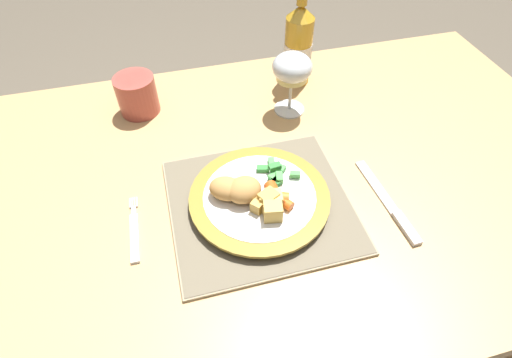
{
  "coord_description": "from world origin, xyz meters",
  "views": [
    {
      "loc": [
        -0.13,
        -0.5,
        1.3
      ],
      "look_at": [
        -0.01,
        -0.04,
        0.78
      ],
      "focal_mm": 28.0,
      "sensor_mm": 36.0,
      "label": 1
    }
  ],
  "objects_px": {
    "table_knife": "(392,207)",
    "wine_glass": "(292,70)",
    "drinking_cup": "(137,94)",
    "fork": "(135,233)",
    "bottle": "(298,45)",
    "dinner_plate": "(260,198)",
    "dining_table": "(255,207)"
  },
  "relations": [
    {
      "from": "dinner_plate",
      "to": "drinking_cup",
      "type": "bearing_deg",
      "value": 119.67
    },
    {
      "from": "fork",
      "to": "table_knife",
      "type": "relative_size",
      "value": 0.68
    },
    {
      "from": "table_knife",
      "to": "drinking_cup",
      "type": "relative_size",
      "value": 2.35
    },
    {
      "from": "fork",
      "to": "wine_glass",
      "type": "height_order",
      "value": "wine_glass"
    },
    {
      "from": "dining_table",
      "to": "bottle",
      "type": "height_order",
      "value": "bottle"
    },
    {
      "from": "dinner_plate",
      "to": "fork",
      "type": "bearing_deg",
      "value": -177.92
    },
    {
      "from": "dining_table",
      "to": "bottle",
      "type": "bearing_deg",
      "value": 58.16
    },
    {
      "from": "wine_glass",
      "to": "drinking_cup",
      "type": "xyz_separation_m",
      "value": [
        -0.32,
        0.08,
        -0.06
      ]
    },
    {
      "from": "dining_table",
      "to": "fork",
      "type": "relative_size",
      "value": 10.19
    },
    {
      "from": "bottle",
      "to": "table_knife",
      "type": "bearing_deg",
      "value": -84.84
    },
    {
      "from": "dining_table",
      "to": "drinking_cup",
      "type": "xyz_separation_m",
      "value": [
        -0.2,
        0.26,
        0.14
      ]
    },
    {
      "from": "wine_glass",
      "to": "drinking_cup",
      "type": "relative_size",
      "value": 1.61
    },
    {
      "from": "drinking_cup",
      "to": "table_knife",
      "type": "bearing_deg",
      "value": -44.0
    },
    {
      "from": "wine_glass",
      "to": "table_knife",
      "type": "bearing_deg",
      "value": -74.26
    },
    {
      "from": "fork",
      "to": "dinner_plate",
      "type": "bearing_deg",
      "value": 2.08
    },
    {
      "from": "wine_glass",
      "to": "drinking_cup",
      "type": "distance_m",
      "value": 0.34
    },
    {
      "from": "drinking_cup",
      "to": "fork",
      "type": "bearing_deg",
      "value": -95.58
    },
    {
      "from": "fork",
      "to": "table_knife",
      "type": "height_order",
      "value": "table_knife"
    },
    {
      "from": "dinner_plate",
      "to": "bottle",
      "type": "bearing_deg",
      "value": 62.19
    },
    {
      "from": "wine_glass",
      "to": "bottle",
      "type": "bearing_deg",
      "value": 64.7
    },
    {
      "from": "drinking_cup",
      "to": "wine_glass",
      "type": "bearing_deg",
      "value": -14.35
    },
    {
      "from": "bottle",
      "to": "drinking_cup",
      "type": "relative_size",
      "value": 2.96
    },
    {
      "from": "fork",
      "to": "drinking_cup",
      "type": "distance_m",
      "value": 0.34
    },
    {
      "from": "dinner_plate",
      "to": "table_knife",
      "type": "height_order",
      "value": "dinner_plate"
    },
    {
      "from": "table_knife",
      "to": "wine_glass",
      "type": "distance_m",
      "value": 0.34
    },
    {
      "from": "fork",
      "to": "bottle",
      "type": "xyz_separation_m",
      "value": [
        0.41,
        0.36,
        0.09
      ]
    },
    {
      "from": "fork",
      "to": "dining_table",
      "type": "bearing_deg",
      "value": 18.15
    },
    {
      "from": "dinner_plate",
      "to": "drinking_cup",
      "type": "xyz_separation_m",
      "value": [
        -0.19,
        0.33,
        0.03
      ]
    },
    {
      "from": "dining_table",
      "to": "drinking_cup",
      "type": "bearing_deg",
      "value": 126.8
    },
    {
      "from": "bottle",
      "to": "drinking_cup",
      "type": "height_order",
      "value": "bottle"
    },
    {
      "from": "dinner_plate",
      "to": "fork",
      "type": "height_order",
      "value": "dinner_plate"
    },
    {
      "from": "dining_table",
      "to": "bottle",
      "type": "xyz_separation_m",
      "value": [
        0.18,
        0.29,
        0.18
      ]
    }
  ]
}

